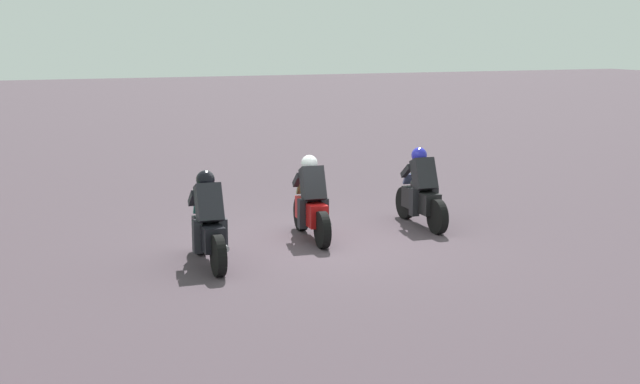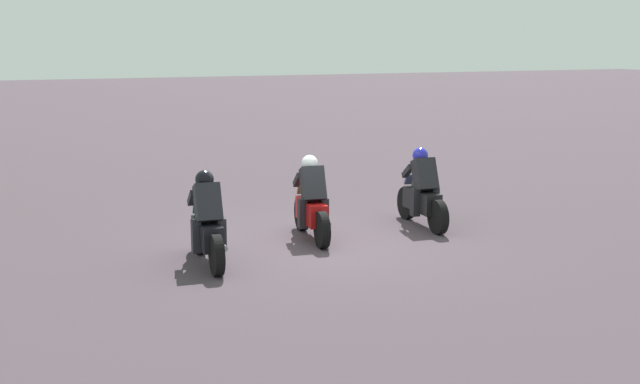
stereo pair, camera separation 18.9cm
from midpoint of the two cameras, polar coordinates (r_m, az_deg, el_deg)
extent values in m
plane|color=#463841|center=(14.97, -0.44, -3.41)|extent=(120.00, 120.00, 0.00)
cylinder|color=black|center=(16.89, 5.48, -0.73)|extent=(0.65, 0.18, 0.64)
cylinder|color=black|center=(15.66, 7.61, -1.67)|extent=(0.65, 0.18, 0.64)
cube|color=black|center=(16.24, 6.52, -0.56)|extent=(1.12, 0.39, 0.40)
ellipsoid|color=black|center=(16.27, 6.39, 0.54)|extent=(0.50, 0.33, 0.24)
cube|color=red|center=(15.79, 7.32, -0.83)|extent=(0.07, 0.16, 0.08)
cylinder|color=#A5A5AD|center=(16.03, 7.57, -1.21)|extent=(0.43, 0.13, 0.10)
cube|color=black|center=(16.06, 6.71, 1.19)|extent=(0.51, 0.43, 0.66)
sphere|color=#2728BD|center=(16.20, 6.40, 2.50)|extent=(0.32, 0.32, 0.30)
cube|color=slate|center=(16.62, 5.80, 0.90)|extent=(0.17, 0.27, 0.23)
cube|color=black|center=(16.05, 6.06, -0.69)|extent=(0.19, 0.15, 0.52)
cube|color=black|center=(16.22, 7.34, -0.59)|extent=(0.19, 0.15, 0.52)
cube|color=black|center=(16.32, 5.56, 1.44)|extent=(0.39, 0.12, 0.31)
cube|color=black|center=(16.47, 6.70, 1.50)|extent=(0.39, 0.12, 0.31)
cylinder|color=black|center=(15.81, -1.63, -1.47)|extent=(0.65, 0.21, 0.64)
cylinder|color=black|center=(14.49, -0.21, -2.58)|extent=(0.65, 0.21, 0.64)
cube|color=#B61212|center=(15.11, -0.95, -1.33)|extent=(1.13, 0.44, 0.40)
ellipsoid|color=#B61212|center=(15.14, -1.06, -0.15)|extent=(0.51, 0.35, 0.24)
cube|color=red|center=(14.62, -0.42, -1.65)|extent=(0.08, 0.17, 0.08)
cylinder|color=#A5A5AD|center=(14.85, 0.00, -2.06)|extent=(0.43, 0.15, 0.10)
cube|color=black|center=(14.92, -0.86, 0.55)|extent=(0.53, 0.45, 0.66)
sphere|color=silver|center=(15.07, -1.08, 1.96)|extent=(0.33, 0.33, 0.30)
cube|color=#678B53|center=(15.52, -1.45, 0.26)|extent=(0.18, 0.28, 0.23)
cube|color=black|center=(14.94, -1.57, -1.47)|extent=(0.19, 0.16, 0.52)
cube|color=black|center=(15.05, -0.10, -1.38)|extent=(0.19, 0.16, 0.52)
cube|color=black|center=(15.23, -1.89, 0.82)|extent=(0.39, 0.14, 0.31)
cube|color=black|center=(15.32, -0.59, 0.89)|extent=(0.39, 0.14, 0.31)
cylinder|color=black|center=(14.26, -8.52, -2.91)|extent=(0.65, 0.18, 0.64)
cylinder|color=black|center=(12.93, -7.32, -4.29)|extent=(0.65, 0.18, 0.64)
cube|color=black|center=(13.55, -7.97, -2.83)|extent=(1.12, 0.38, 0.40)
ellipsoid|color=black|center=(13.58, -8.08, -1.51)|extent=(0.50, 0.33, 0.24)
cube|color=red|center=(13.06, -7.52, -3.24)|extent=(0.07, 0.16, 0.08)
cylinder|color=#A5A5AD|center=(13.28, -6.97, -3.66)|extent=(0.43, 0.12, 0.10)
cube|color=#222229|center=(13.34, -7.94, -0.75)|extent=(0.51, 0.43, 0.66)
sphere|color=black|center=(13.49, -8.16, 0.84)|extent=(0.32, 0.32, 0.30)
cube|color=#377C77|center=(13.96, -8.42, -1.02)|extent=(0.17, 0.27, 0.23)
cube|color=#222229|center=(13.40, -8.70, -3.00)|extent=(0.19, 0.15, 0.52)
cube|color=#222229|center=(13.48, -7.03, -2.88)|extent=(0.19, 0.15, 0.52)
cube|color=#222229|center=(13.67, -9.00, -0.42)|extent=(0.39, 0.12, 0.31)
cube|color=#222229|center=(13.74, -7.52, -0.33)|extent=(0.39, 0.12, 0.31)
camera|label=1|loc=(0.09, -90.37, -0.07)|focal=47.27mm
camera|label=2|loc=(0.09, 89.63, 0.07)|focal=47.27mm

